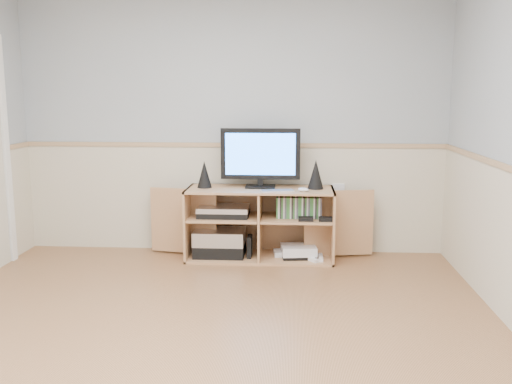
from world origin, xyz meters
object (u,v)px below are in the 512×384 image
media_cabinet (260,221)px  keyboard (277,191)px  monitor (260,156)px  game_consoles (297,251)px

media_cabinet → keyboard: 0.41m
media_cabinet → keyboard: size_ratio=7.32×
media_cabinet → monitor: monitor is taller
monitor → game_consoles: monitor is taller
game_consoles → monitor: bearing=169.9°
keyboard → game_consoles: size_ratio=0.62×
game_consoles → keyboard: bearing=-145.1°
monitor → game_consoles: bearing=-10.1°
media_cabinet → monitor: 0.61m
monitor → keyboard: bearing=-49.6°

